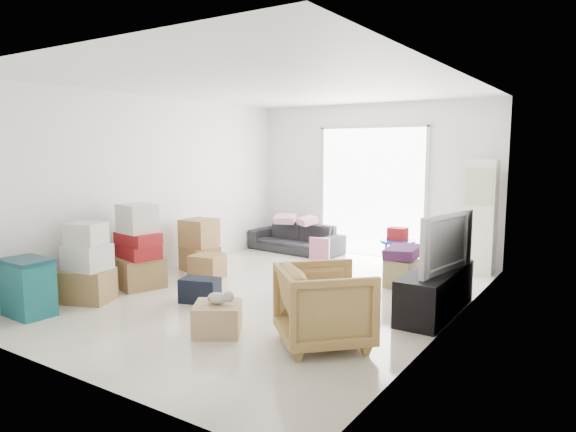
% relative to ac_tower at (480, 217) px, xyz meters
% --- Properties ---
extents(room_shell, '(4.98, 6.48, 3.18)m').
position_rel_ac_tower_xyz_m(room_shell, '(-1.95, -2.65, 0.48)').
color(room_shell, white).
rests_on(room_shell, ground).
extents(sliding_door, '(2.10, 0.04, 2.33)m').
position_rel_ac_tower_xyz_m(sliding_door, '(-1.95, 0.33, 0.37)').
color(sliding_door, white).
rests_on(sliding_door, room_shell).
extents(ac_tower, '(0.45, 0.30, 1.75)m').
position_rel_ac_tower_xyz_m(ac_tower, '(0.00, 0.00, 0.00)').
color(ac_tower, white).
rests_on(ac_tower, room_shell).
extents(tv_console, '(0.47, 1.56, 0.52)m').
position_rel_ac_tower_xyz_m(tv_console, '(0.05, -2.30, -0.62)').
color(tv_console, black).
rests_on(tv_console, room_shell).
extents(television, '(0.86, 1.27, 0.15)m').
position_rel_ac_tower_xyz_m(television, '(0.05, -2.30, -0.28)').
color(television, black).
rests_on(television, tv_console).
extents(sofa, '(1.83, 0.68, 0.70)m').
position_rel_ac_tower_xyz_m(sofa, '(-3.24, -0.15, -0.53)').
color(sofa, black).
rests_on(sofa, room_shell).
extents(pillow_left, '(0.48, 0.43, 0.13)m').
position_rel_ac_tower_xyz_m(pillow_left, '(-3.45, -0.19, -0.11)').
color(pillow_left, '#CE96A7').
rests_on(pillow_left, sofa).
extents(pillow_right, '(0.43, 0.40, 0.11)m').
position_rel_ac_tower_xyz_m(pillow_right, '(-2.99, -0.16, -0.12)').
color(pillow_right, '#CE96A7').
rests_on(pillow_right, sofa).
extents(armchair, '(1.15, 1.15, 0.87)m').
position_rel_ac_tower_xyz_m(armchair, '(-0.56, -3.86, -0.44)').
color(armchair, '#A28748').
rests_on(armchair, room_shell).
extents(storage_bins, '(0.60, 0.43, 0.67)m').
position_rel_ac_tower_xyz_m(storage_bins, '(-3.85, -4.95, -0.54)').
color(storage_bins, '#0F5357').
rests_on(storage_bins, room_shell).
extents(box_stack_a, '(0.68, 0.63, 1.00)m').
position_rel_ac_tower_xyz_m(box_stack_a, '(-3.75, -4.22, -0.43)').
color(box_stack_a, olive).
rests_on(box_stack_a, room_shell).
extents(box_stack_b, '(0.72, 0.72, 1.16)m').
position_rel_ac_tower_xyz_m(box_stack_b, '(-3.75, -3.41, -0.37)').
color(box_stack_b, olive).
rests_on(box_stack_b, room_shell).
extents(box_stack_c, '(0.64, 0.58, 0.82)m').
position_rel_ac_tower_xyz_m(box_stack_c, '(-3.72, -2.23, -0.48)').
color(box_stack_c, olive).
rests_on(box_stack_c, room_shell).
extents(loose_box, '(0.51, 0.51, 0.36)m').
position_rel_ac_tower_xyz_m(loose_box, '(-3.28, -2.54, -0.69)').
color(loose_box, olive).
rests_on(loose_box, room_shell).
extents(duffel_bag, '(0.54, 0.42, 0.30)m').
position_rel_ac_tower_xyz_m(duffel_bag, '(-2.56, -3.48, -0.72)').
color(duffel_bag, black).
rests_on(duffel_bag, room_shell).
extents(ottoman, '(0.46, 0.46, 0.40)m').
position_rel_ac_tower_xyz_m(ottoman, '(-0.67, -1.45, -0.68)').
color(ottoman, tan).
rests_on(ottoman, room_shell).
extents(blanket, '(0.44, 0.44, 0.14)m').
position_rel_ac_tower_xyz_m(blanket, '(-0.67, -1.45, -0.41)').
color(blanket, '#4E2154').
rests_on(blanket, ottoman).
extents(kids_table, '(0.55, 0.55, 0.67)m').
position_rel_ac_tower_xyz_m(kids_table, '(-1.14, -0.45, -0.39)').
color(kids_table, blue).
rests_on(kids_table, room_shell).
extents(toy_walker, '(0.42, 0.38, 0.48)m').
position_rel_ac_tower_xyz_m(toy_walker, '(-2.26, -1.06, -0.74)').
color(toy_walker, silver).
rests_on(toy_walker, room_shell).
extents(wood_crate, '(0.66, 0.66, 0.32)m').
position_rel_ac_tower_xyz_m(wood_crate, '(-1.65, -4.20, -0.72)').
color(wood_crate, tan).
rests_on(wood_crate, room_shell).
extents(plush_bunny, '(0.30, 0.17, 0.15)m').
position_rel_ac_tower_xyz_m(plush_bunny, '(-1.61, -4.19, -0.49)').
color(plush_bunny, '#B2ADA8').
rests_on(plush_bunny, wood_crate).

